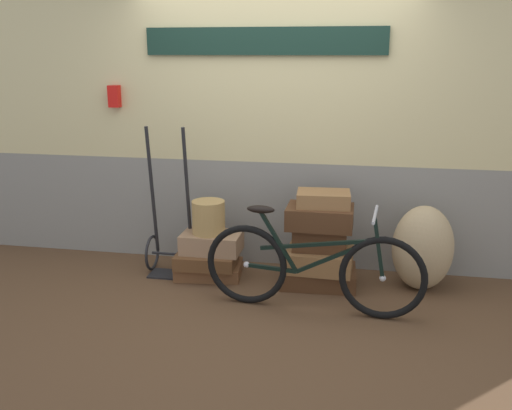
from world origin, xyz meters
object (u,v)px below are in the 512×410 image
object	(u,v)px
suitcase_1	(207,259)
suitcase_4	(319,260)
suitcase_3	(318,276)
suitcase_6	(320,217)
bicycle	(312,268)
suitcase_7	(323,199)
burlap_sack	(423,248)
suitcase_2	(212,242)
suitcase_5	(320,238)
wicker_basket	(209,217)
luggage_trolley	(171,241)
suitcase_0	(209,269)

from	to	relation	value
suitcase_1	suitcase_4	world-z (taller)	suitcase_4
suitcase_3	suitcase_4	xyz separation A→B (m)	(0.01, -0.03, 0.17)
suitcase_6	bicycle	world-z (taller)	bicycle
suitcase_7	burlap_sack	size ratio (longest dim) A/B	0.60
suitcase_3	suitcase_7	distance (m)	0.70
suitcase_1	suitcase_2	distance (m)	0.16
suitcase_5	wicker_basket	size ratio (longest dim) A/B	1.53
suitcase_5	luggage_trolley	xyz separation A→B (m)	(-1.35, 0.05, -0.14)
suitcase_0	suitcase_2	bearing A→B (deg)	-22.71
suitcase_6	suitcase_7	xyz separation A→B (m)	(0.02, 0.02, 0.15)
suitcase_0	wicker_basket	xyz separation A→B (m)	(0.01, -0.02, 0.50)
suitcase_0	bicycle	xyz separation A→B (m)	(0.97, -0.53, 0.29)
suitcase_3	suitcase_4	size ratio (longest dim) A/B	1.16
suitcase_7	luggage_trolley	bearing A→B (deg)	174.23
wicker_basket	suitcase_3	bearing A→B (deg)	0.25
suitcase_2	suitcase_7	world-z (taller)	suitcase_7
suitcase_5	suitcase_3	bearing A→B (deg)	134.40
suitcase_4	suitcase_5	xyz separation A→B (m)	(-0.00, 0.03, 0.19)
suitcase_2	suitcase_7	bearing A→B (deg)	-0.08
suitcase_3	suitcase_4	bearing A→B (deg)	-77.83
suitcase_0	wicker_basket	size ratio (longest dim) A/B	1.95
suitcase_3	luggage_trolley	world-z (taller)	luggage_trolley
suitcase_0	suitcase_6	xyz separation A→B (m)	(0.99, -0.04, 0.56)
suitcase_4	luggage_trolley	world-z (taller)	luggage_trolley
suitcase_2	suitcase_5	world-z (taller)	suitcase_5
suitcase_7	suitcase_1	bearing A→B (deg)	177.86
suitcase_4	luggage_trolley	bearing A→B (deg)	178.96
suitcase_3	suitcase_0	bearing A→B (deg)	176.95
suitcase_3	wicker_basket	size ratio (longest dim) A/B	2.18
suitcase_2	wicker_basket	world-z (taller)	wicker_basket
suitcase_6	luggage_trolley	world-z (taller)	luggage_trolley
suitcase_1	wicker_basket	xyz separation A→B (m)	(0.02, 0.03, 0.38)
suitcase_0	suitcase_1	xyz separation A→B (m)	(-0.01, -0.04, 0.12)
suitcase_1	wicker_basket	size ratio (longest dim) A/B	1.78
suitcase_6	suitcase_7	world-z (taller)	suitcase_7
luggage_trolley	suitcase_0	bearing A→B (deg)	-5.82
suitcase_0	wicker_basket	world-z (taller)	wicker_basket
suitcase_2	suitcase_5	distance (m)	0.96
luggage_trolley	burlap_sack	distance (m)	2.22
suitcase_1	suitcase_4	size ratio (longest dim) A/B	0.95
wicker_basket	burlap_sack	bearing A→B (deg)	2.37
suitcase_7	bicycle	xyz separation A→B (m)	(-0.04, -0.52, -0.42)
suitcase_7	luggage_trolley	distance (m)	1.46
suitcase_2	suitcase_1	bearing A→B (deg)	-142.38
suitcase_3	suitcase_5	distance (m)	0.35
wicker_basket	suitcase_7	bearing A→B (deg)	-0.05
suitcase_0	burlap_sack	size ratio (longest dim) A/B	0.79
luggage_trolley	burlap_sack	bearing A→B (deg)	0.61
suitcase_1	luggage_trolley	bearing A→B (deg)	164.49
suitcase_4	burlap_sack	xyz separation A→B (m)	(0.86, 0.10, 0.13)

